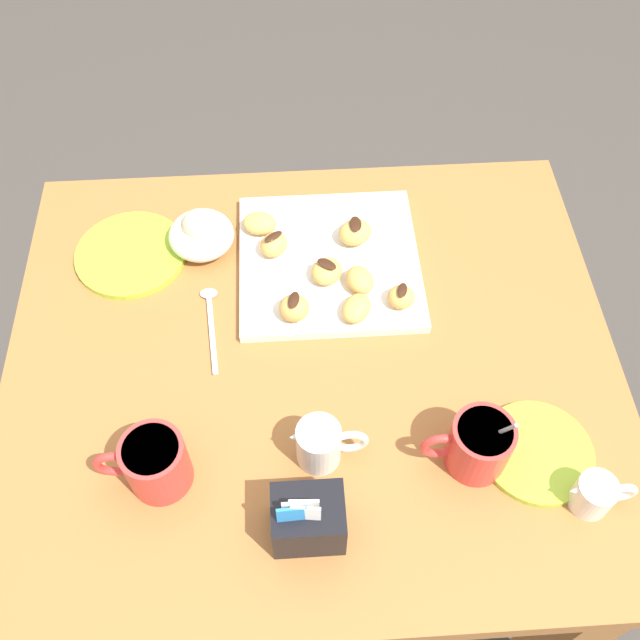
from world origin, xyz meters
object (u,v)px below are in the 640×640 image
object	(u,v)px
coffee_mug_red_left	(478,444)
saucer_lime_left	(537,452)
saucer_lime_right	(131,254)
chocolate_sauce_pitcher	(595,494)
beignet_7	(294,308)
beignet_1	(356,308)
beignet_2	(355,232)
dining_table	(313,404)
sugar_caddy	(308,519)
cream_pitcher_white	(321,443)
beignet_6	(401,297)
ice_cream_bowl	(201,233)
beignet_5	(327,271)
beignet_4	(274,245)
beignet_3	(360,280)
coffee_mug_red_right	(154,462)
pastry_plate_square	(329,262)
beignet_0	(260,223)

from	to	relation	value
coffee_mug_red_left	saucer_lime_left	size ratio (longest dim) A/B	0.86
saucer_lime_left	saucer_lime_right	world-z (taller)	same
chocolate_sauce_pitcher	beignet_7	world-z (taller)	chocolate_sauce_pitcher
saucer_lime_left	saucer_lime_right	bearing A→B (deg)	-33.71
beignet_1	beignet_2	distance (m)	0.15
chocolate_sauce_pitcher	dining_table	bearing A→B (deg)	-35.35
sugar_caddy	beignet_2	xyz separation A→B (m)	(-0.10, -0.47, -0.01)
dining_table	saucer_lime_right	xyz separation A→B (m)	(0.29, -0.21, 0.15)
cream_pitcher_white	beignet_6	xyz separation A→B (m)	(-0.14, -0.24, -0.01)
ice_cream_bowl	beignet_5	xyz separation A→B (m)	(-0.20, 0.09, -0.00)
cream_pitcher_white	beignet_4	world-z (taller)	cream_pitcher_white
sugar_caddy	beignet_4	size ratio (longest dim) A/B	2.23
cream_pitcher_white	saucer_lime_left	world-z (taller)	cream_pitcher_white
beignet_2	beignet_1	bearing A→B (deg)	85.79
beignet_5	saucer_lime_left	bearing A→B (deg)	130.55
cream_pitcher_white	beignet_3	distance (m)	0.29
beignet_1	coffee_mug_red_left	bearing A→B (deg)	119.72
beignet_3	beignet_6	xyz separation A→B (m)	(-0.06, 0.04, -0.00)
sugar_caddy	saucer_lime_right	distance (m)	0.55
coffee_mug_red_right	beignet_3	size ratio (longest dim) A/B	2.33
coffee_mug_red_right	beignet_3	xyz separation A→B (m)	(-0.29, -0.29, -0.02)
coffee_mug_red_right	beignet_4	bearing A→B (deg)	-113.69
saucer_lime_left	beignet_3	world-z (taller)	beignet_3
sugar_caddy	beignet_5	distance (m)	0.40
saucer_lime_left	beignet_5	size ratio (longest dim) A/B	2.97
pastry_plate_square	beignet_5	distance (m)	0.05
coffee_mug_red_right	coffee_mug_red_left	bearing A→B (deg)	180.00
beignet_3	beignet_5	xyz separation A→B (m)	(0.05, -0.02, -0.00)
cream_pitcher_white	beignet_6	size ratio (longest dim) A/B	2.50
pastry_plate_square	coffee_mug_red_right	bearing A→B (deg)	54.53
saucer_lime_left	beignet_1	bearing A→B (deg)	-46.53
cream_pitcher_white	beignet_2	world-z (taller)	cream_pitcher_white
sugar_caddy	chocolate_sauce_pitcher	xyz separation A→B (m)	(-0.37, -0.01, -0.01)
beignet_2	ice_cream_bowl	bearing A→B (deg)	-3.38
coffee_mug_red_left	beignet_3	xyz separation A→B (m)	(0.13, -0.29, -0.01)
ice_cream_bowl	beignet_0	bearing A→B (deg)	-169.43
saucer_lime_right	sugar_caddy	bearing A→B (deg)	119.32
coffee_mug_red_right	ice_cream_bowl	size ratio (longest dim) A/B	1.15
beignet_4	beignet_2	bearing A→B (deg)	-172.51
beignet_5	beignet_6	world-z (taller)	same
pastry_plate_square	beignet_0	size ratio (longest dim) A/B	5.18
cream_pitcher_white	beignet_5	distance (m)	0.30
coffee_mug_red_right	saucer_lime_left	bearing A→B (deg)	-179.79
beignet_5	beignet_6	bearing A→B (deg)	152.47
coffee_mug_red_right	beignet_1	distance (m)	0.37
ice_cream_bowl	chocolate_sauce_pitcher	world-z (taller)	ice_cream_bowl
cream_pitcher_white	chocolate_sauce_pitcher	world-z (taller)	cream_pitcher_white
cream_pitcher_white	saucer_lime_left	size ratio (longest dim) A/B	0.68
beignet_0	beignet_4	distance (m)	0.05
sugar_caddy	beignet_3	world-z (taller)	sugar_caddy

